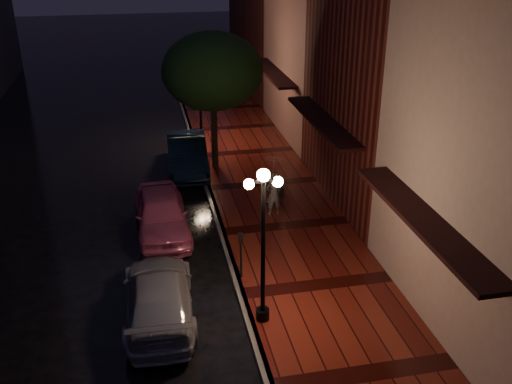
{
  "coord_description": "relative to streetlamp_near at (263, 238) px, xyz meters",
  "views": [
    {
      "loc": [
        -2.3,
        -17.09,
        9.53
      ],
      "look_at": [
        1.25,
        0.3,
        1.4
      ],
      "focal_mm": 40.0,
      "sensor_mm": 36.0,
      "label": 1
    }
  ],
  "objects": [
    {
      "name": "streetlamp_far",
      "position": [
        0.0,
        14.0,
        0.0
      ],
      "size": [
        0.96,
        0.36,
        4.31
      ],
      "color": "black",
      "rests_on": "sidewalk"
    },
    {
      "name": "curb",
      "position": [
        -0.35,
        5.0,
        -2.53
      ],
      "size": [
        0.25,
        60.0,
        0.15
      ],
      "primitive_type": "cube",
      "color": "#595451",
      "rests_on": "ground"
    },
    {
      "name": "sidewalk",
      "position": [
        1.9,
        5.0,
        -2.53
      ],
      "size": [
        4.5,
        60.0,
        0.15
      ],
      "primitive_type": "cube",
      "color": "#400F0B",
      "rests_on": "ground"
    },
    {
      "name": "ground",
      "position": [
        -0.35,
        5.0,
        -2.6
      ],
      "size": [
        120.0,
        120.0,
        0.0
      ],
      "primitive_type": "plane",
      "color": "black",
      "rests_on": "ground"
    },
    {
      "name": "parking_meter",
      "position": [
        -0.2,
        2.09,
        -1.55
      ],
      "size": [
        0.14,
        0.1,
        1.48
      ],
      "rotation": [
        0.0,
        0.0,
        0.01
      ],
      "color": "black",
      "rests_on": "sidewalk"
    },
    {
      "name": "navy_car",
      "position": [
        -0.95,
        11.15,
        -1.83
      ],
      "size": [
        1.81,
        4.74,
        1.54
      ],
      "primitive_type": "imported",
      "rotation": [
        0.0,
        0.0,
        -0.04
      ],
      "color": "black",
      "rests_on": "ground"
    },
    {
      "name": "woman_with_umbrella",
      "position": [
        1.69,
        5.95,
        -0.95
      ],
      "size": [
        0.94,
        0.96,
        2.26
      ],
      "rotation": [
        0.0,
        0.0,
        3.2
      ],
      "color": "silver",
      "rests_on": "sidewalk"
    },
    {
      "name": "pink_car",
      "position": [
        -2.34,
        5.59,
        -1.86
      ],
      "size": [
        1.88,
        4.41,
        1.49
      ],
      "primitive_type": "imported",
      "rotation": [
        0.0,
        0.0,
        0.03
      ],
      "color": "#C35074",
      "rests_on": "ground"
    },
    {
      "name": "storefront_mid",
      "position": [
        6.65,
        7.0,
        2.9
      ],
      "size": [
        5.0,
        8.0,
        11.0
      ],
      "primitive_type": "cube",
      "color": "#511914",
      "rests_on": "ground"
    },
    {
      "name": "streetlamp_near",
      "position": [
        0.0,
        0.0,
        0.0
      ],
      "size": [
        0.96,
        0.36,
        4.31
      ],
      "color": "black",
      "rests_on": "sidewalk"
    },
    {
      "name": "street_tree",
      "position": [
        0.26,
        10.99,
        1.64
      ],
      "size": [
        4.16,
        4.16,
        5.8
      ],
      "color": "black",
      "rests_on": "sidewalk"
    },
    {
      "name": "silver_car",
      "position": [
        -2.66,
        0.84,
        -1.94
      ],
      "size": [
        1.97,
        4.59,
        1.32
      ],
      "primitive_type": "imported",
      "rotation": [
        0.0,
        0.0,
        3.11
      ],
      "color": "#96969D",
      "rests_on": "ground"
    },
    {
      "name": "storefront_extra",
      "position": [
        6.65,
        25.0,
        2.4
      ],
      "size": [
        5.0,
        12.0,
        10.0
      ],
      "primitive_type": "cube",
      "color": "#511914",
      "rests_on": "ground"
    },
    {
      "name": "storefront_far",
      "position": [
        6.65,
        15.0,
        1.9
      ],
      "size": [
        5.0,
        8.0,
        9.0
      ],
      "primitive_type": "cube",
      "color": "#8C5951",
      "rests_on": "ground"
    }
  ]
}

